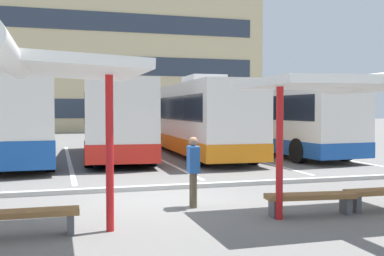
{
  "coord_description": "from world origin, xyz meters",
  "views": [
    {
      "loc": [
        -2.36,
        -10.82,
        2.16
      ],
      "look_at": [
        1.76,
        3.36,
        1.56
      ],
      "focal_mm": 43.56,
      "sensor_mm": 36.0,
      "label": 1
    }
  ],
  "objects_px": {
    "coach_bus_4": "(278,119)",
    "waiting_shelter_1": "(15,67)",
    "bench_2": "(310,199)",
    "waiting_shelter_2": "(361,86)",
    "coach_bus_1": "(17,121)",
    "bench_1": "(19,217)",
    "coach_bus_3": "(195,119)",
    "bench_3": "(384,194)",
    "waiting_passenger_0": "(193,167)",
    "coach_bus_2": "(116,119)"
  },
  "relations": [
    {
      "from": "coach_bus_3",
      "to": "waiting_shelter_2",
      "type": "relative_size",
      "value": 2.62
    },
    {
      "from": "coach_bus_2",
      "to": "bench_3",
      "type": "height_order",
      "value": "coach_bus_2"
    },
    {
      "from": "coach_bus_1",
      "to": "waiting_shelter_1",
      "type": "distance_m",
      "value": 12.41
    },
    {
      "from": "waiting_shelter_1",
      "to": "bench_1",
      "type": "xyz_separation_m",
      "value": [
        0.0,
        0.31,
        -2.5
      ]
    },
    {
      "from": "coach_bus_1",
      "to": "waiting_passenger_0",
      "type": "xyz_separation_m",
      "value": [
        4.45,
        -10.51,
        -0.79
      ]
    },
    {
      "from": "waiting_shelter_2",
      "to": "bench_3",
      "type": "distance_m",
      "value": 2.5
    },
    {
      "from": "bench_3",
      "to": "waiting_passenger_0",
      "type": "xyz_separation_m",
      "value": [
        -3.85,
        1.41,
        0.55
      ]
    },
    {
      "from": "coach_bus_3",
      "to": "coach_bus_4",
      "type": "bearing_deg",
      "value": -15.2
    },
    {
      "from": "coach_bus_1",
      "to": "waiting_shelter_2",
      "type": "height_order",
      "value": "coach_bus_1"
    },
    {
      "from": "coach_bus_4",
      "to": "bench_3",
      "type": "xyz_separation_m",
      "value": [
        -3.42,
        -11.79,
        -1.38
      ]
    },
    {
      "from": "coach_bus_2",
      "to": "coach_bus_4",
      "type": "height_order",
      "value": "coach_bus_2"
    },
    {
      "from": "coach_bus_1",
      "to": "waiting_shelter_2",
      "type": "relative_size",
      "value": 2.27
    },
    {
      "from": "coach_bus_2",
      "to": "bench_3",
      "type": "relative_size",
      "value": 6.1
    },
    {
      "from": "bench_1",
      "to": "bench_2",
      "type": "distance_m",
      "value": 5.55
    },
    {
      "from": "coach_bus_2",
      "to": "coach_bus_3",
      "type": "distance_m",
      "value": 3.75
    },
    {
      "from": "coach_bus_3",
      "to": "waiting_shelter_1",
      "type": "bearing_deg",
      "value": -117.6
    },
    {
      "from": "coach_bus_3",
      "to": "waiting_shelter_1",
      "type": "relative_size",
      "value": 2.41
    },
    {
      "from": "coach_bus_1",
      "to": "coach_bus_3",
      "type": "distance_m",
      "value": 7.92
    },
    {
      "from": "bench_2",
      "to": "waiting_passenger_0",
      "type": "xyz_separation_m",
      "value": [
        -2.05,
        1.46,
        0.54
      ]
    },
    {
      "from": "waiting_shelter_2",
      "to": "bench_2",
      "type": "bearing_deg",
      "value": 157.85
    },
    {
      "from": "waiting_shelter_1",
      "to": "waiting_passenger_0",
      "type": "bearing_deg",
      "value": 27.29
    },
    {
      "from": "coach_bus_2",
      "to": "coach_bus_1",
      "type": "bearing_deg",
      "value": -168.67
    },
    {
      "from": "coach_bus_1",
      "to": "bench_1",
      "type": "bearing_deg",
      "value": -85.48
    },
    {
      "from": "bench_2",
      "to": "coach_bus_4",
      "type": "bearing_deg",
      "value": 66.22
    },
    {
      "from": "bench_1",
      "to": "waiting_passenger_0",
      "type": "height_order",
      "value": "waiting_passenger_0"
    },
    {
      "from": "bench_1",
      "to": "waiting_passenger_0",
      "type": "xyz_separation_m",
      "value": [
        3.5,
        1.49,
        0.54
      ]
    },
    {
      "from": "coach_bus_2",
      "to": "coach_bus_4",
      "type": "relative_size",
      "value": 1.03
    },
    {
      "from": "coach_bus_2",
      "to": "bench_2",
      "type": "distance_m",
      "value": 13.08
    },
    {
      "from": "waiting_shelter_1",
      "to": "bench_1",
      "type": "height_order",
      "value": "waiting_shelter_1"
    },
    {
      "from": "waiting_shelter_1",
      "to": "bench_3",
      "type": "height_order",
      "value": "waiting_shelter_1"
    },
    {
      "from": "coach_bus_1",
      "to": "bench_3",
      "type": "height_order",
      "value": "coach_bus_1"
    },
    {
      "from": "coach_bus_3",
      "to": "waiting_shelter_1",
      "type": "xyz_separation_m",
      "value": [
        -6.92,
        -13.24,
        1.14
      ]
    },
    {
      "from": "bench_1",
      "to": "waiting_shelter_2",
      "type": "distance_m",
      "value": 6.86
    },
    {
      "from": "bench_1",
      "to": "bench_3",
      "type": "distance_m",
      "value": 7.35
    },
    {
      "from": "bench_2",
      "to": "waiting_shelter_2",
      "type": "bearing_deg",
      "value": -22.15
    },
    {
      "from": "coach_bus_2",
      "to": "waiting_shelter_2",
      "type": "bearing_deg",
      "value": -75.98
    },
    {
      "from": "coach_bus_3",
      "to": "bench_2",
      "type": "distance_m",
      "value": 13.03
    },
    {
      "from": "coach_bus_2",
      "to": "waiting_shelter_1",
      "type": "bearing_deg",
      "value": -103.55
    },
    {
      "from": "coach_bus_3",
      "to": "waiting_shelter_2",
      "type": "xyz_separation_m",
      "value": [
        -0.47,
        -13.25,
        0.93
      ]
    },
    {
      "from": "coach_bus_4",
      "to": "waiting_shelter_1",
      "type": "bearing_deg",
      "value": -131.46
    },
    {
      "from": "waiting_shelter_1",
      "to": "waiting_passenger_0",
      "type": "height_order",
      "value": "waiting_shelter_1"
    },
    {
      "from": "waiting_shelter_1",
      "to": "waiting_shelter_2",
      "type": "bearing_deg",
      "value": -0.14
    },
    {
      "from": "waiting_shelter_1",
      "to": "bench_2",
      "type": "bearing_deg",
      "value": 3.62
    },
    {
      "from": "waiting_passenger_0",
      "to": "coach_bus_3",
      "type": "bearing_deg",
      "value": 73.35
    },
    {
      "from": "coach_bus_4",
      "to": "bench_1",
      "type": "distance_m",
      "value": 16.09
    },
    {
      "from": "bench_2",
      "to": "bench_1",
      "type": "bearing_deg",
      "value": -179.59
    },
    {
      "from": "waiting_shelter_2",
      "to": "bench_2",
      "type": "xyz_separation_m",
      "value": [
        -0.9,
        0.37,
        -2.29
      ]
    },
    {
      "from": "coach_bus_3",
      "to": "waiting_shelter_2",
      "type": "height_order",
      "value": "coach_bus_3"
    },
    {
      "from": "coach_bus_1",
      "to": "bench_3",
      "type": "bearing_deg",
      "value": -55.15
    },
    {
      "from": "coach_bus_1",
      "to": "waiting_shelter_2",
      "type": "distance_m",
      "value": 14.42
    }
  ]
}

